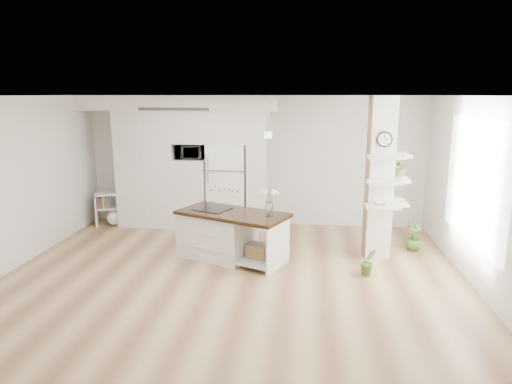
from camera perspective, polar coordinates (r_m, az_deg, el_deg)
floor at (r=7.05m, az=-2.94°, el=-10.58°), size 7.00×6.00×0.01m
room at (r=6.56m, az=-3.11°, el=4.54°), size 7.04×6.04×2.72m
cabinet_wall at (r=9.51m, az=-9.15°, el=4.63°), size 4.00×0.71×2.70m
refrigerator at (r=9.42m, az=-3.58°, el=0.81°), size 0.78×0.69×1.75m
column at (r=7.79m, az=15.89°, el=1.54°), size 0.69×0.90×2.70m
window at (r=7.25m, az=25.65°, el=1.23°), size 0.00×2.40×2.40m
pendant_light at (r=6.63m, az=11.84°, el=6.68°), size 0.12×0.12×0.10m
kitchen_island at (r=7.74m, az=-4.15°, el=-5.10°), size 2.01×1.52×1.39m
bookshelf at (r=10.09m, az=-17.56°, el=-2.30°), size 0.67×0.51×0.70m
floor_plant_a at (r=7.23m, az=13.87°, el=-8.45°), size 0.28×0.25×0.44m
floor_plant_b at (r=8.57m, az=19.11°, el=-5.28°), size 0.32×0.32×0.51m
microwave at (r=9.41m, az=-8.21°, el=4.98°), size 0.54×0.37×0.30m
shelf_plant at (r=7.97m, az=17.54°, el=2.93°), size 0.27×0.23×0.30m
decor_bowl at (r=7.62m, az=15.44°, el=-1.35°), size 0.22×0.22×0.05m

